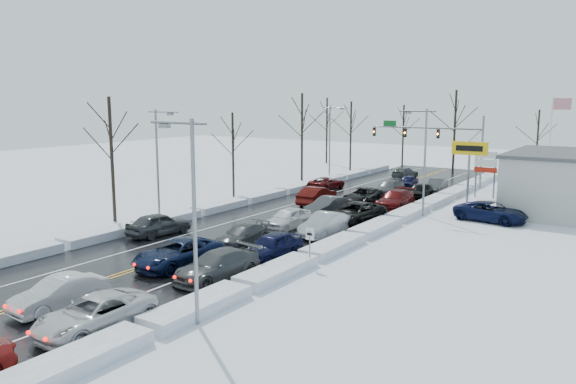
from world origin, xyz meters
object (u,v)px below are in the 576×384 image
Objects in this scene: traffic_signal_mast at (438,137)px; tires_plus_sign at (469,153)px; oncoming_car_0 at (317,205)px; flagpole at (552,136)px.

traffic_signal_mast is 2.21× the size of tires_plus_sign.
traffic_signal_mast is 20.04m from oncoming_car_0.
traffic_signal_mast is 1.33× the size of flagpole.
tires_plus_sign is 0.60× the size of flagpole.
traffic_signal_mast is 11.90m from flagpole.
oncoming_car_0 is (-12.09, -6.61, -4.99)m from tires_plus_sign.
traffic_signal_mast is 2.55× the size of oncoming_car_0.
traffic_signal_mast is 13.92m from tires_plus_sign.
traffic_signal_mast reaches higher than oncoming_car_0.
flagpole is (4.67, 14.01, 0.93)m from tires_plus_sign.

